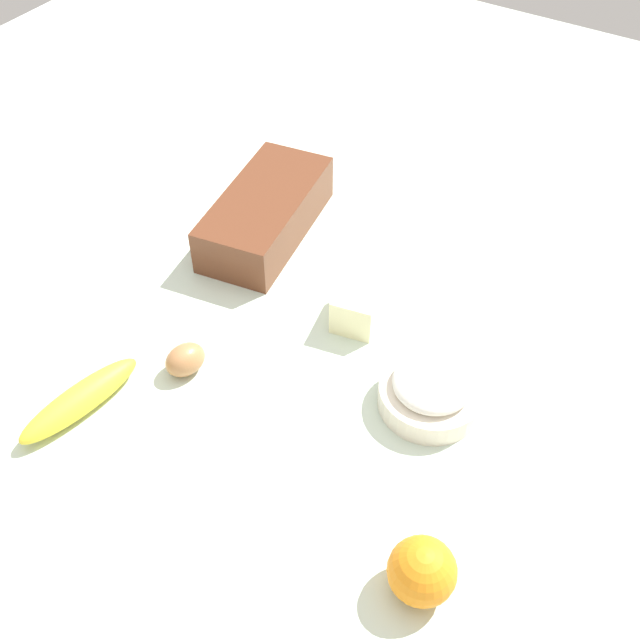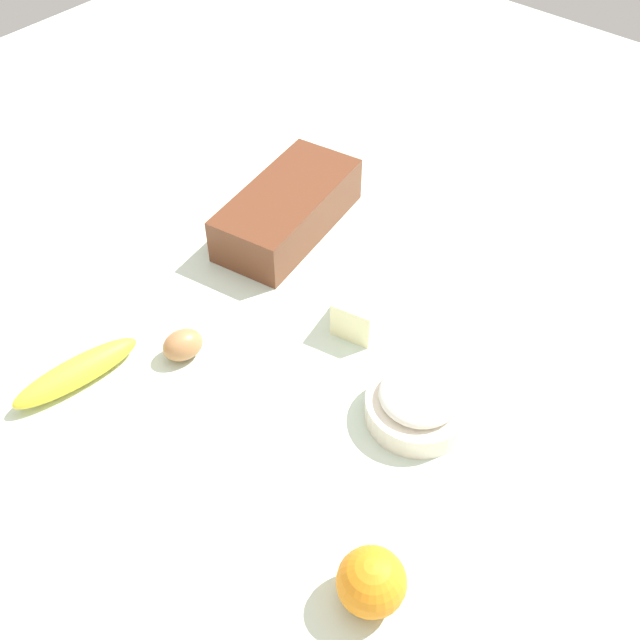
{
  "view_description": "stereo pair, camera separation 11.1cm",
  "coord_description": "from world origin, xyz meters",
  "px_view_note": "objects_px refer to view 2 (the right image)",
  "views": [
    {
      "loc": [
        -0.65,
        -0.41,
        0.84
      ],
      "look_at": [
        0.0,
        0.0,
        0.04
      ],
      "focal_mm": 42.91,
      "sensor_mm": 36.0,
      "label": 1
    },
    {
      "loc": [
        -0.58,
        -0.5,
        0.84
      ],
      "look_at": [
        0.0,
        0.0,
        0.04
      ],
      "focal_mm": 42.91,
      "sensor_mm": 36.0,
      "label": 2
    }
  ],
  "objects_px": {
    "flour_bowl": "(418,403)",
    "egg_near_butter": "(183,345)",
    "banana": "(77,372)",
    "butter_block": "(363,308)",
    "loaf_pan": "(288,209)",
    "orange_fruit": "(371,582)"
  },
  "relations": [
    {
      "from": "loaf_pan",
      "to": "egg_near_butter",
      "type": "bearing_deg",
      "value": -175.19
    },
    {
      "from": "banana",
      "to": "orange_fruit",
      "type": "height_order",
      "value": "orange_fruit"
    },
    {
      "from": "banana",
      "to": "egg_near_butter",
      "type": "xyz_separation_m",
      "value": [
        0.13,
        -0.08,
        0.0
      ]
    },
    {
      "from": "loaf_pan",
      "to": "banana",
      "type": "relative_size",
      "value": 1.57
    },
    {
      "from": "loaf_pan",
      "to": "egg_near_butter",
      "type": "distance_m",
      "value": 0.33
    },
    {
      "from": "loaf_pan",
      "to": "orange_fruit",
      "type": "height_order",
      "value": "loaf_pan"
    },
    {
      "from": "flour_bowl",
      "to": "butter_block",
      "type": "distance_m",
      "value": 0.19
    },
    {
      "from": "flour_bowl",
      "to": "orange_fruit",
      "type": "height_order",
      "value": "orange_fruit"
    },
    {
      "from": "banana",
      "to": "egg_near_butter",
      "type": "height_order",
      "value": "egg_near_butter"
    },
    {
      "from": "loaf_pan",
      "to": "flour_bowl",
      "type": "distance_m",
      "value": 0.44
    },
    {
      "from": "butter_block",
      "to": "egg_near_butter",
      "type": "bearing_deg",
      "value": 144.71
    },
    {
      "from": "flour_bowl",
      "to": "orange_fruit",
      "type": "distance_m",
      "value": 0.27
    },
    {
      "from": "orange_fruit",
      "to": "butter_block",
      "type": "relative_size",
      "value": 0.88
    },
    {
      "from": "flour_bowl",
      "to": "banana",
      "type": "relative_size",
      "value": 0.75
    },
    {
      "from": "banana",
      "to": "butter_block",
      "type": "height_order",
      "value": "butter_block"
    },
    {
      "from": "loaf_pan",
      "to": "banana",
      "type": "xyz_separation_m",
      "value": [
        -0.45,
        -0.0,
        -0.02
      ]
    },
    {
      "from": "flour_bowl",
      "to": "butter_block",
      "type": "xyz_separation_m",
      "value": [
        0.09,
        0.16,
        0.0
      ]
    },
    {
      "from": "flour_bowl",
      "to": "egg_near_butter",
      "type": "relative_size",
      "value": 2.38
    },
    {
      "from": "egg_near_butter",
      "to": "loaf_pan",
      "type": "bearing_deg",
      "value": 14.19
    },
    {
      "from": "loaf_pan",
      "to": "egg_near_butter",
      "type": "height_order",
      "value": "loaf_pan"
    },
    {
      "from": "banana",
      "to": "butter_block",
      "type": "xyz_separation_m",
      "value": [
        0.35,
        -0.23,
        0.01
      ]
    },
    {
      "from": "loaf_pan",
      "to": "flour_bowl",
      "type": "height_order",
      "value": "loaf_pan"
    }
  ]
}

